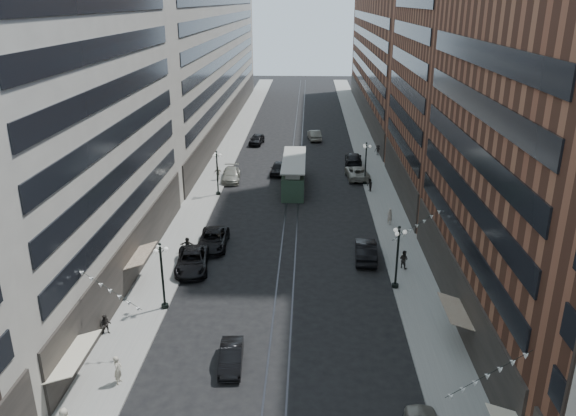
# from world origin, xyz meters

# --- Properties ---
(ground) EXTENTS (220.00, 220.00, 0.00)m
(ground) POSITION_xyz_m (0.00, 60.00, 0.00)
(ground) COLOR black
(ground) RESTS_ON ground
(sidewalk_west) EXTENTS (4.00, 180.00, 0.15)m
(sidewalk_west) POSITION_xyz_m (-11.00, 70.00, 0.07)
(sidewalk_west) COLOR gray
(sidewalk_west) RESTS_ON ground
(sidewalk_east) EXTENTS (4.00, 180.00, 0.15)m
(sidewalk_east) POSITION_xyz_m (11.00, 70.00, 0.07)
(sidewalk_east) COLOR gray
(sidewalk_east) RESTS_ON ground
(rail_west) EXTENTS (0.12, 180.00, 0.02)m
(rail_west) POSITION_xyz_m (-0.70, 70.00, 0.01)
(rail_west) COLOR #2D2D33
(rail_west) RESTS_ON ground
(rail_east) EXTENTS (0.12, 180.00, 0.02)m
(rail_east) POSITION_xyz_m (0.70, 70.00, 0.01)
(rail_east) COLOR #2D2D33
(rail_east) RESTS_ON ground
(building_west_mid) EXTENTS (8.00, 36.00, 28.00)m
(building_west_mid) POSITION_xyz_m (-17.00, 33.00, 14.00)
(building_west_mid) COLOR #A5A092
(building_west_mid) RESTS_ON ground
(building_west_far) EXTENTS (8.00, 90.00, 26.00)m
(building_west_far) POSITION_xyz_m (-17.00, 96.00, 13.00)
(building_west_far) COLOR #A5A092
(building_west_far) RESTS_ON ground
(building_east_mid) EXTENTS (8.00, 30.00, 24.00)m
(building_east_mid) POSITION_xyz_m (17.00, 28.00, 12.00)
(building_east_mid) COLOR brown
(building_east_mid) RESTS_ON ground
(building_east_tower) EXTENTS (8.00, 26.00, 42.00)m
(building_east_tower) POSITION_xyz_m (17.00, 56.00, 21.00)
(building_east_tower) COLOR brown
(building_east_tower) RESTS_ON ground
(building_east_far) EXTENTS (8.00, 72.00, 24.00)m
(building_east_far) POSITION_xyz_m (17.00, 105.00, 12.00)
(building_east_far) COLOR brown
(building_east_far) RESTS_ON ground
(lamppost_sw_far) EXTENTS (1.03, 1.14, 5.52)m
(lamppost_sw_far) POSITION_xyz_m (-9.20, 28.00, 3.10)
(lamppost_sw_far) COLOR black
(lamppost_sw_far) RESTS_ON sidewalk_west
(lamppost_sw_mid) EXTENTS (1.03, 1.14, 5.52)m
(lamppost_sw_mid) POSITION_xyz_m (-9.20, 55.00, 3.10)
(lamppost_sw_mid) COLOR black
(lamppost_sw_mid) RESTS_ON sidewalk_west
(lamppost_se_far) EXTENTS (1.03, 1.14, 5.52)m
(lamppost_se_far) POSITION_xyz_m (9.20, 32.00, 3.10)
(lamppost_se_far) COLOR black
(lamppost_se_far) RESTS_ON sidewalk_east
(lamppost_se_mid) EXTENTS (1.03, 1.14, 5.52)m
(lamppost_se_mid) POSITION_xyz_m (9.20, 60.00, 3.10)
(lamppost_se_mid) COLOR black
(lamppost_se_mid) RESTS_ON sidewalk_east
(streetcar) EXTENTS (2.91, 13.15, 3.64)m
(streetcar) POSITION_xyz_m (0.00, 59.01, 1.68)
(streetcar) COLOR #263D2C
(streetcar) RESTS_ON ground
(car_2) EXTENTS (3.49, 6.33, 1.68)m
(car_2) POSITION_xyz_m (-8.40, 34.90, 0.84)
(car_2) COLOR black
(car_2) RESTS_ON ground
(car_5) EXTENTS (1.72, 4.26, 1.38)m
(car_5) POSITION_xyz_m (-3.09, 21.02, 0.69)
(car_5) COLOR black
(car_5) RESTS_ON ground
(pedestrian_2) EXTENTS (0.80, 0.56, 1.50)m
(pedestrian_2) POSITION_xyz_m (-12.50, 24.27, 0.90)
(pedestrian_2) COLOR black
(pedestrian_2) RESTS_ON sidewalk_west
(car_7) EXTENTS (2.86, 5.92, 1.62)m
(car_7) POSITION_xyz_m (-7.32, 39.74, 0.81)
(car_7) COLOR black
(car_7) RESTS_ON ground
(car_8) EXTENTS (2.75, 5.81, 1.64)m
(car_8) POSITION_xyz_m (-8.40, 61.08, 0.82)
(car_8) COLOR gray
(car_8) RESTS_ON ground
(car_9) EXTENTS (2.61, 5.19, 1.69)m
(car_9) POSITION_xyz_m (-6.80, 81.04, 0.85)
(car_9) COLOR black
(car_9) RESTS_ON ground
(car_10) EXTENTS (2.19, 5.51, 1.78)m
(car_10) POSITION_xyz_m (7.25, 37.56, 0.89)
(car_10) COLOR black
(car_10) RESTS_ON ground
(car_11) EXTENTS (3.23, 6.25, 1.68)m
(car_11) POSITION_xyz_m (8.40, 62.66, 0.84)
(car_11) COLOR gray
(car_11) RESTS_ON ground
(car_12) EXTENTS (2.68, 5.99, 1.70)m
(car_12) POSITION_xyz_m (8.40, 69.53, 0.85)
(car_12) COLOR black
(car_12) RESTS_ON ground
(car_13) EXTENTS (2.35, 5.06, 1.68)m
(car_13) POSITION_xyz_m (-2.28, 64.26, 0.84)
(car_13) COLOR black
(car_13) RESTS_ON ground
(car_14) EXTENTS (2.51, 5.51, 1.75)m
(car_14) POSITION_xyz_m (2.81, 84.47, 0.88)
(car_14) COLOR #636258
(car_14) RESTS_ON ground
(pedestrian_5) EXTENTS (1.40, 0.47, 1.49)m
(pedestrian_5) POSITION_xyz_m (-9.52, 38.23, 0.90)
(pedestrian_5) COLOR black
(pedestrian_5) RESTS_ON sidewalk_west
(pedestrian_6) EXTENTS (1.15, 0.72, 1.82)m
(pedestrian_6) POSITION_xyz_m (-10.13, 60.99, 1.06)
(pedestrian_6) COLOR #B3AC95
(pedestrian_6) RESTS_ON sidewalk_west
(pedestrian_7) EXTENTS (0.92, 0.87, 1.69)m
(pedestrian_7) POSITION_xyz_m (10.42, 35.62, 1.00)
(pedestrian_7) COLOR black
(pedestrian_7) RESTS_ON sidewalk_east
(pedestrian_8) EXTENTS (0.76, 0.66, 1.75)m
(pedestrian_8) POSITION_xyz_m (10.57, 46.13, 1.03)
(pedestrian_8) COLOR #A99B8C
(pedestrian_8) RESTS_ON sidewalk_east
(pedestrian_9) EXTENTS (1.11, 0.62, 1.63)m
(pedestrian_9) POSITION_xyz_m (12.50, 74.40, 0.96)
(pedestrian_9) COLOR black
(pedestrian_9) RESTS_ON sidewalk_east
(pedestrian_extra_0) EXTENTS (0.47, 0.71, 1.94)m
(pedestrian_extra_0) POSITION_xyz_m (-9.84, 18.83, 1.12)
(pedestrian_extra_0) COLOR #B0A891
(pedestrian_extra_0) RESTS_ON sidewalk_west
(pedestrian_extra_1) EXTENTS (0.61, 0.86, 1.61)m
(pedestrian_extra_1) POSITION_xyz_m (9.51, 56.92, 0.95)
(pedestrian_extra_1) COLOR black
(pedestrian_extra_1) RESTS_ON sidewalk_east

